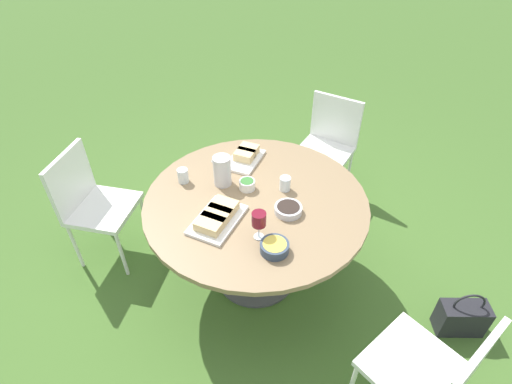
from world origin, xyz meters
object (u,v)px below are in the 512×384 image
at_px(chair_near_left, 432,372).
at_px(wine_glass, 259,220).
at_px(dining_table, 256,212).
at_px(water_pitcher, 222,171).
at_px(chair_far_back, 91,199).
at_px(handbag, 462,317).
at_px(chair_near_right, 329,141).

distance_m(chair_near_left, wine_glass, 1.12).
bearing_deg(dining_table, water_pitcher, -36.09).
distance_m(chair_far_back, wine_glass, 1.38).
xyz_separation_m(dining_table, chair_far_back, (1.18, -0.25, -0.12)).
xyz_separation_m(chair_near_left, water_pitcher, (1.07, -1.14, 0.33)).
distance_m(chair_near_left, water_pitcher, 1.60).
relative_size(dining_table, wine_glass, 7.82).
xyz_separation_m(dining_table, chair_near_left, (-0.85, 0.98, -0.12)).
bearing_deg(chair_near_left, handbag, -131.11).
height_order(water_pitcher, wine_glass, water_pitcher).
bearing_deg(wine_glass, chair_near_right, -113.58).
distance_m(chair_near_right, chair_far_back, 1.97).
relative_size(chair_near_left, handbag, 2.42).
height_order(chair_near_right, handbag, chair_near_right).
distance_m(dining_table, handbag, 1.49).
bearing_deg(wine_glass, handbag, 175.45).
bearing_deg(handbag, dining_table, -17.95).
bearing_deg(water_pitcher, chair_far_back, -5.05).
height_order(dining_table, chair_near_left, chair_near_left).
xyz_separation_m(wine_glass, handbag, (-1.31, 0.10, -0.75)).
distance_m(chair_near_left, chair_far_back, 2.37).
xyz_separation_m(dining_table, handbag, (-1.33, 0.43, -0.51)).
bearing_deg(dining_table, chair_far_back, -11.72).
bearing_deg(chair_near_left, dining_table, -49.30).
bearing_deg(chair_near_right, chair_near_left, 96.45).
relative_size(dining_table, handbag, 3.86).
distance_m(chair_far_back, handbag, 2.63).
bearing_deg(water_pitcher, chair_near_left, 132.98).
bearing_deg(chair_near_right, handbag, 115.78).
bearing_deg(wine_glass, water_pitcher, -63.81).
xyz_separation_m(chair_near_left, wine_glass, (0.83, -0.66, 0.36)).
relative_size(chair_near_right, water_pitcher, 4.30).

